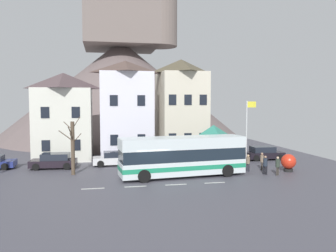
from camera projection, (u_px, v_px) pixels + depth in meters
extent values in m
cube|color=#4A4953|center=(152.00, 181.00, 26.59)|extent=(40.00, 60.00, 0.06)
cube|color=silver|center=(93.00, 189.00, 24.00)|extent=(1.60, 0.20, 0.01)
cube|color=silver|center=(135.00, 187.00, 24.58)|extent=(1.60, 0.20, 0.01)
cube|color=silver|center=(176.00, 185.00, 25.16)|extent=(1.60, 0.20, 0.01)
cube|color=silver|center=(215.00, 183.00, 25.74)|extent=(1.60, 0.20, 0.01)
cube|color=silver|center=(64.00, 124.00, 36.71)|extent=(5.82, 6.31, 7.52)
pyramid|color=#524144|center=(63.00, 81.00, 36.39)|extent=(5.82, 6.31, 1.68)
cube|color=black|center=(46.00, 146.00, 33.46)|extent=(0.80, 0.06, 1.10)
cube|color=black|center=(76.00, 145.00, 34.02)|extent=(0.80, 0.06, 1.10)
cube|color=black|center=(45.00, 113.00, 33.22)|extent=(0.80, 0.06, 1.10)
cube|color=black|center=(76.00, 112.00, 33.79)|extent=(0.80, 0.06, 1.10)
cube|color=white|center=(126.00, 115.00, 37.47)|extent=(5.58, 5.37, 9.27)
pyramid|color=brown|center=(125.00, 67.00, 37.09)|extent=(5.58, 5.37, 1.30)
cube|color=black|center=(114.00, 140.00, 34.71)|extent=(0.80, 0.06, 1.10)
cube|color=black|center=(141.00, 139.00, 35.25)|extent=(0.80, 0.06, 1.10)
cube|color=black|center=(114.00, 100.00, 34.43)|extent=(0.80, 0.06, 1.10)
cube|color=black|center=(141.00, 100.00, 34.97)|extent=(0.80, 0.06, 1.10)
cube|color=beige|center=(181.00, 114.00, 39.14)|extent=(5.02, 6.28, 9.38)
pyramid|color=brown|center=(181.00, 66.00, 38.75)|extent=(5.02, 6.28, 1.55)
cube|color=black|center=(172.00, 139.00, 35.89)|extent=(0.80, 0.06, 1.10)
cube|color=black|center=(188.00, 138.00, 36.21)|extent=(0.80, 0.06, 1.10)
cube|color=black|center=(203.00, 138.00, 36.53)|extent=(0.80, 0.06, 1.10)
cube|color=black|center=(173.00, 100.00, 35.60)|extent=(0.80, 0.06, 1.10)
cube|color=black|center=(188.00, 100.00, 35.92)|extent=(0.80, 0.06, 1.10)
cube|color=black|center=(203.00, 100.00, 36.24)|extent=(0.80, 0.06, 1.10)
cone|color=#675958|center=(121.00, 89.00, 59.31)|extent=(41.18, 41.18, 16.66)
cube|color=slate|center=(121.00, 27.00, 58.54)|extent=(12.25, 12.25, 7.36)
cylinder|color=slate|center=(159.00, 16.00, 56.64)|extent=(6.14, 6.14, 9.97)
cube|color=silver|center=(182.00, 167.00, 27.84)|extent=(10.45, 3.47, 1.14)
cube|color=#1E8C60|center=(182.00, 166.00, 27.83)|extent=(10.47, 3.49, 0.36)
cube|color=#19232D|center=(182.00, 154.00, 27.76)|extent=(10.35, 3.42, 0.96)
cube|color=silver|center=(183.00, 142.00, 27.70)|extent=(10.45, 3.47, 0.90)
cube|color=#19232D|center=(239.00, 151.00, 29.27)|extent=(0.27, 2.04, 0.92)
cylinder|color=black|center=(215.00, 166.00, 29.99)|extent=(1.02, 0.38, 1.00)
cylinder|color=black|center=(227.00, 171.00, 27.77)|extent=(1.02, 0.38, 1.00)
cylinder|color=black|center=(138.00, 170.00, 27.95)|extent=(1.02, 0.38, 1.00)
cylinder|color=black|center=(144.00, 176.00, 25.73)|extent=(1.02, 0.38, 1.00)
cylinder|color=#473D33|center=(192.00, 152.00, 33.04)|extent=(0.14, 0.14, 2.40)
cylinder|color=#473D33|center=(224.00, 151.00, 33.68)|extent=(0.14, 0.14, 2.40)
cylinder|color=#473D33|center=(201.00, 158.00, 29.81)|extent=(0.14, 0.14, 2.40)
cylinder|color=#473D33|center=(237.00, 157.00, 30.45)|extent=(0.14, 0.14, 2.40)
pyramid|color=#2E816D|center=(214.00, 133.00, 31.60)|extent=(3.60, 3.60, 1.57)
cube|color=silver|center=(115.00, 160.00, 32.84)|extent=(4.19, 1.87, 0.64)
cube|color=#1E232D|center=(117.00, 154.00, 32.84)|extent=(2.53, 1.61, 0.50)
cylinder|color=black|center=(101.00, 164.00, 31.73)|extent=(0.64, 0.22, 0.64)
cylinder|color=black|center=(100.00, 161.00, 33.37)|extent=(0.64, 0.22, 0.64)
cylinder|color=black|center=(130.00, 163.00, 32.33)|extent=(0.64, 0.22, 0.64)
cylinder|color=black|center=(128.00, 160.00, 33.97)|extent=(0.64, 0.22, 0.64)
cube|color=navy|center=(224.00, 157.00, 34.85)|extent=(4.18, 2.17, 0.57)
cube|color=#1E232D|center=(222.00, 151.00, 34.74)|extent=(2.57, 1.77, 0.59)
cylinder|color=black|center=(231.00, 157.00, 36.03)|extent=(0.66, 0.27, 0.64)
cylinder|color=black|center=(239.00, 159.00, 34.49)|extent=(0.66, 0.27, 0.64)
cylinder|color=black|center=(208.00, 158.00, 35.22)|extent=(0.66, 0.27, 0.64)
cylinder|color=black|center=(215.00, 160.00, 33.68)|extent=(0.66, 0.27, 0.64)
cube|color=black|center=(53.00, 163.00, 31.28)|extent=(4.20, 2.11, 0.63)
cube|color=#1E232D|center=(56.00, 156.00, 31.26)|extent=(2.56, 1.77, 0.58)
cylinder|color=black|center=(36.00, 167.00, 30.28)|extent=(0.65, 0.25, 0.64)
cylinder|color=black|center=(41.00, 164.00, 31.98)|extent=(0.65, 0.25, 0.64)
cylinder|color=black|center=(67.00, 166.00, 30.59)|extent=(0.65, 0.25, 0.64)
cylinder|color=black|center=(70.00, 163.00, 32.30)|extent=(0.65, 0.25, 0.64)
cylinder|color=black|center=(9.00, 163.00, 32.15)|extent=(0.64, 0.21, 0.64)
cylinder|color=black|center=(5.00, 167.00, 30.45)|extent=(0.64, 0.21, 0.64)
cube|color=black|center=(264.00, 155.00, 36.06)|extent=(3.95, 1.87, 0.63)
cube|color=#1E232D|center=(263.00, 149.00, 35.98)|extent=(2.37, 1.63, 0.59)
cylinder|color=black|center=(271.00, 155.00, 37.16)|extent=(0.64, 0.21, 0.64)
cylinder|color=black|center=(280.00, 157.00, 35.45)|extent=(0.64, 0.21, 0.64)
cylinder|color=black|center=(249.00, 156.00, 36.69)|extent=(0.64, 0.21, 0.64)
cylinder|color=black|center=(256.00, 158.00, 34.98)|extent=(0.64, 0.21, 0.64)
cylinder|color=black|center=(266.00, 170.00, 28.58)|extent=(0.17, 0.17, 0.76)
cylinder|color=black|center=(264.00, 170.00, 28.74)|extent=(0.17, 0.17, 0.76)
cylinder|color=#232B38|center=(265.00, 162.00, 28.61)|extent=(0.36, 0.36, 0.66)
sphere|color=#9E7A60|center=(265.00, 157.00, 28.58)|extent=(0.22, 0.22, 0.22)
cylinder|color=#38332D|center=(277.00, 171.00, 28.22)|extent=(0.13, 0.13, 0.76)
cylinder|color=#38332D|center=(278.00, 171.00, 28.36)|extent=(0.13, 0.13, 0.76)
cylinder|color=#2D382D|center=(278.00, 163.00, 28.24)|extent=(0.35, 0.35, 0.66)
sphere|color=#D1AD89|center=(278.00, 158.00, 28.21)|extent=(0.22, 0.22, 0.22)
cylinder|color=#2D2D38|center=(247.00, 167.00, 30.05)|extent=(0.14, 0.14, 0.72)
cylinder|color=#2D2D38|center=(249.00, 167.00, 29.93)|extent=(0.14, 0.14, 0.72)
cylinder|color=#7F6B56|center=(248.00, 160.00, 29.95)|extent=(0.33, 0.33, 0.58)
sphere|color=tan|center=(248.00, 156.00, 29.92)|extent=(0.24, 0.24, 0.24)
cylinder|color=#38332D|center=(262.00, 166.00, 30.65)|extent=(0.14, 0.14, 0.74)
cylinder|color=#38332D|center=(262.00, 166.00, 30.47)|extent=(0.14, 0.14, 0.74)
cylinder|color=#7F6B56|center=(262.00, 159.00, 30.51)|extent=(0.30, 0.30, 0.66)
sphere|color=#9E7A60|center=(262.00, 154.00, 30.48)|extent=(0.22, 0.22, 0.22)
cube|color=#33473D|center=(223.00, 159.00, 33.62)|extent=(1.76, 0.45, 0.08)
cube|color=#33473D|center=(223.00, 157.00, 33.83)|extent=(1.76, 0.06, 0.40)
cube|color=#2D2D33|center=(216.00, 162.00, 33.48)|extent=(0.08, 0.36, 0.45)
cube|color=#2D2D33|center=(231.00, 161.00, 33.79)|extent=(0.08, 0.36, 0.45)
cylinder|color=silver|center=(247.00, 134.00, 32.13)|extent=(0.10, 0.10, 6.21)
cube|color=yellow|center=(251.00, 104.00, 32.02)|extent=(0.90, 0.03, 0.56)
cylinder|color=black|center=(288.00, 170.00, 29.88)|extent=(0.78, 0.78, 0.25)
sphere|color=red|center=(289.00, 161.00, 29.83)|extent=(1.30, 1.30, 1.30)
cylinder|color=brown|center=(73.00, 148.00, 28.42)|extent=(0.32, 0.32, 4.47)
cylinder|color=brown|center=(66.00, 136.00, 28.15)|extent=(1.14, 0.25, 0.93)
cylinder|color=brown|center=(70.00, 132.00, 27.97)|extent=(0.38, 0.76, 0.97)
cylinder|color=brown|center=(71.00, 138.00, 28.04)|extent=(0.24, 0.71, 0.85)
cylinder|color=brown|center=(77.00, 138.00, 28.72)|extent=(0.74, 0.69, 0.76)
cylinder|color=brown|center=(76.00, 123.00, 28.56)|extent=(0.68, 0.56, 1.01)
cylinder|color=brown|center=(68.00, 126.00, 28.32)|extent=(0.78, 0.29, 0.70)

